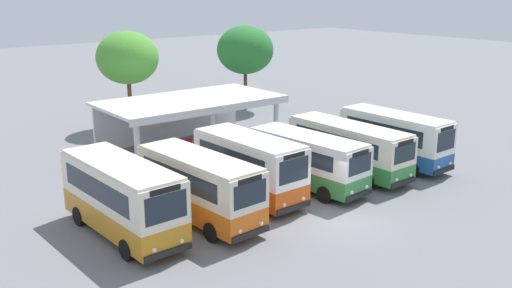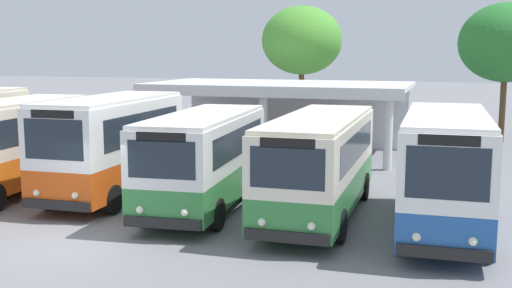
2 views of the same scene
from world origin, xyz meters
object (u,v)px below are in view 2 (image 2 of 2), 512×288
object	(u,v)px
city_bus_second_in_row	(8,143)
city_bus_fourth_amber	(204,156)
waiting_chair_fourth_seat	(286,146)
city_bus_fifth_blue	(319,161)
waiting_chair_second_from_end	(263,145)
city_bus_middle_cream	(112,143)
waiting_chair_end_by_column	(251,144)
city_bus_far_end_green	(445,167)
waiting_chair_middle_seat	(274,145)

from	to	relation	value
city_bus_second_in_row	city_bus_fourth_amber	xyz separation A→B (m)	(7.12, 0.23, -0.11)
city_bus_fourth_amber	waiting_chair_fourth_seat	size ratio (longest dim) A/B	8.53
city_bus_second_in_row	city_bus_fifth_blue	distance (m)	10.69
city_bus_second_in_row	city_bus_fourth_amber	bearing A→B (deg)	1.86
city_bus_fourth_amber	waiting_chair_second_from_end	world-z (taller)	city_bus_fourth_amber
waiting_chair_fourth_seat	city_bus_middle_cream	bearing A→B (deg)	-109.79
city_bus_middle_cream	waiting_chair_end_by_column	world-z (taller)	city_bus_middle_cream
city_bus_fourth_amber	city_bus_fifth_blue	distance (m)	3.57
city_bus_middle_cream	waiting_chair_second_from_end	world-z (taller)	city_bus_middle_cream
city_bus_fifth_blue	city_bus_middle_cream	bearing A→B (deg)	177.67
city_bus_middle_cream	city_bus_fifth_blue	distance (m)	7.13
city_bus_second_in_row	city_bus_middle_cream	size ratio (longest dim) A/B	1.09
city_bus_far_end_green	waiting_chair_second_from_end	size ratio (longest dim) A/B	8.47
city_bus_second_in_row	city_bus_far_end_green	xyz separation A→B (m)	(14.24, -0.02, 0.02)
city_bus_far_end_green	waiting_chair_fourth_seat	size ratio (longest dim) A/B	8.47
city_bus_second_in_row	waiting_chair_second_from_end	xyz separation A→B (m)	(5.88, 10.36, -1.25)
waiting_chair_second_from_end	city_bus_fifth_blue	bearing A→B (deg)	-64.05
waiting_chair_second_from_end	waiting_chair_fourth_seat	xyz separation A→B (m)	(1.11, -0.03, 0.00)
city_bus_middle_cream	city_bus_fifth_blue	size ratio (longest dim) A/B	0.84
city_bus_fourth_amber	city_bus_fifth_blue	world-z (taller)	city_bus_fifth_blue
city_bus_fifth_blue	waiting_chair_fourth_seat	distance (m)	10.56
waiting_chair_middle_seat	waiting_chair_fourth_seat	distance (m)	0.56
city_bus_fifth_blue	city_bus_far_end_green	distance (m)	3.60
waiting_chair_middle_seat	city_bus_far_end_green	bearing A→B (deg)	-52.97
city_bus_second_in_row	city_bus_fifth_blue	size ratio (longest dim) A/B	0.92
city_bus_fourth_amber	waiting_chair_second_from_end	size ratio (longest dim) A/B	8.53
city_bus_middle_cream	city_bus_fifth_blue	bearing A→B (deg)	-2.33
city_bus_second_in_row	waiting_chair_end_by_column	bearing A→B (deg)	62.47
city_bus_fifth_blue	waiting_chair_second_from_end	world-z (taller)	city_bus_fifth_blue
waiting_chair_middle_seat	city_bus_middle_cream	bearing A→B (deg)	-106.79
waiting_chair_second_from_end	waiting_chair_middle_seat	xyz separation A→B (m)	(0.56, -0.04, 0.00)
city_bus_far_end_green	city_bus_second_in_row	bearing A→B (deg)	179.92
city_bus_fourth_amber	waiting_chair_end_by_column	size ratio (longest dim) A/B	8.53
city_bus_fourth_amber	city_bus_fifth_blue	bearing A→B (deg)	4.32
city_bus_second_in_row	city_bus_far_end_green	distance (m)	14.24
city_bus_fourth_amber	waiting_chair_end_by_column	bearing A→B (deg)	100.21
city_bus_fifth_blue	waiting_chair_middle_seat	distance (m)	10.76
city_bus_second_in_row	waiting_chair_middle_seat	world-z (taller)	city_bus_second_in_row
city_bus_second_in_row	waiting_chair_second_from_end	world-z (taller)	city_bus_second_in_row
city_bus_middle_cream	waiting_chair_fourth_seat	xyz separation A→B (m)	(3.43, 9.54, -1.33)
waiting_chair_second_from_end	city_bus_far_end_green	bearing A→B (deg)	-51.16
waiting_chair_middle_seat	waiting_chair_fourth_seat	size ratio (longest dim) A/B	1.00
city_bus_fourth_amber	waiting_chair_end_by_column	distance (m)	10.20
city_bus_middle_cream	waiting_chair_second_from_end	bearing A→B (deg)	76.38
city_bus_middle_cream	waiting_chair_fourth_seat	world-z (taller)	city_bus_middle_cream
city_bus_far_end_green	waiting_chair_end_by_column	xyz separation A→B (m)	(-8.92, 10.23, -1.27)
city_bus_second_in_row	waiting_chair_second_from_end	size ratio (longest dim) A/B	8.67
city_bus_fifth_blue	waiting_chair_end_by_column	size ratio (longest dim) A/B	9.45
city_bus_far_end_green	waiting_chair_fourth_seat	xyz separation A→B (m)	(-7.25, 10.35, -1.27)
city_bus_middle_cream	waiting_chair_second_from_end	distance (m)	9.94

